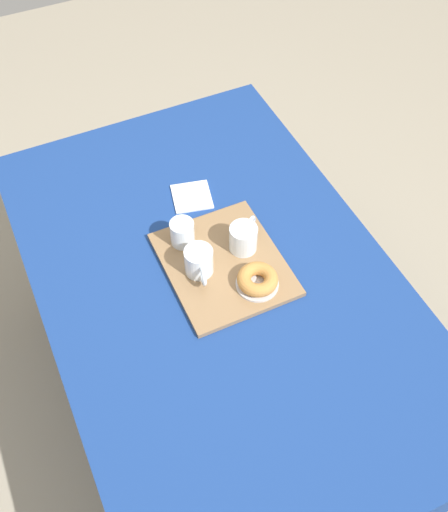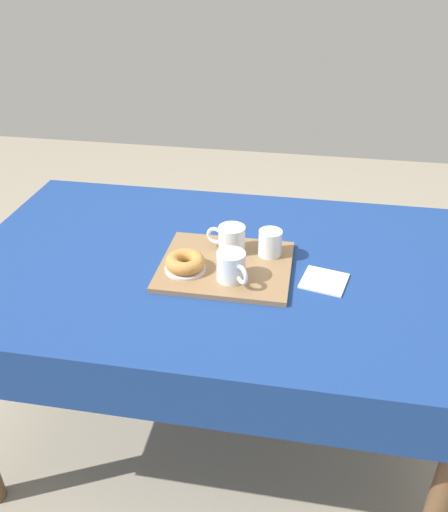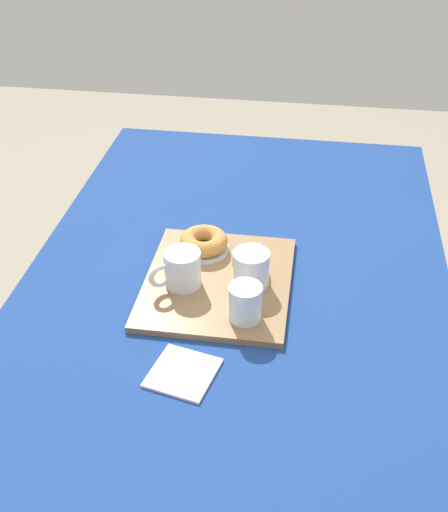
{
  "view_description": "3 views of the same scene",
  "coord_description": "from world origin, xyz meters",
  "px_view_note": "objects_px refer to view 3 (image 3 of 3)",
  "views": [
    {
      "loc": [
        0.92,
        -0.41,
        2.17
      ],
      "look_at": [
        -0.03,
        0.03,
        0.83
      ],
      "focal_mm": 42.8,
      "sensor_mm": 36.0,
      "label": 1
    },
    {
      "loc": [
        -0.26,
        1.32,
        1.61
      ],
      "look_at": [
        -0.03,
        0.04,
        0.81
      ],
      "focal_mm": 36.84,
      "sensor_mm": 36.0,
      "label": 2
    },
    {
      "loc": [
        -1.21,
        -0.16,
        1.67
      ],
      "look_at": [
        -0.01,
        0.03,
        0.83
      ],
      "focal_mm": 46.17,
      "sensor_mm": 36.0,
      "label": 3
    }
  ],
  "objects_px": {
    "donut_plate_left": "(204,249)",
    "dining_table": "(236,308)",
    "water_glass_near": "(245,304)",
    "paper_napkin": "(183,373)",
    "tea_mug_left": "(251,269)",
    "serving_tray": "(218,282)",
    "sugar_donut_left": "(204,241)",
    "tea_mug_right": "(182,270)"
  },
  "relations": [
    {
      "from": "serving_tray",
      "to": "water_glass_near",
      "type": "distance_m",
      "value": 0.15
    },
    {
      "from": "tea_mug_left",
      "to": "water_glass_near",
      "type": "distance_m",
      "value": 0.12
    },
    {
      "from": "serving_tray",
      "to": "tea_mug_left",
      "type": "xyz_separation_m",
      "value": [
        -0.0,
        -0.08,
        0.05
      ]
    },
    {
      "from": "water_glass_near",
      "to": "tea_mug_right",
      "type": "bearing_deg",
      "value": 58.6
    },
    {
      "from": "dining_table",
      "to": "donut_plate_left",
      "type": "distance_m",
      "value": 0.16
    },
    {
      "from": "tea_mug_left",
      "to": "paper_napkin",
      "type": "xyz_separation_m",
      "value": [
        -0.28,
        0.1,
        -0.05
      ]
    },
    {
      "from": "tea_mug_left",
      "to": "sugar_donut_left",
      "type": "bearing_deg",
      "value": 48.19
    },
    {
      "from": "donut_plate_left",
      "to": "sugar_donut_left",
      "type": "bearing_deg",
      "value": 0.0
    },
    {
      "from": "tea_mug_left",
      "to": "serving_tray",
      "type": "bearing_deg",
      "value": 87.59
    },
    {
      "from": "sugar_donut_left",
      "to": "paper_napkin",
      "type": "bearing_deg",
      "value": -175.76
    },
    {
      "from": "serving_tray",
      "to": "sugar_donut_left",
      "type": "bearing_deg",
      "value": 25.08
    },
    {
      "from": "tea_mug_right",
      "to": "sugar_donut_left",
      "type": "distance_m",
      "value": 0.14
    },
    {
      "from": "dining_table",
      "to": "paper_napkin",
      "type": "height_order",
      "value": "paper_napkin"
    },
    {
      "from": "tea_mug_left",
      "to": "water_glass_near",
      "type": "xyz_separation_m",
      "value": [
        -0.12,
        -0.0,
        -0.0
      ]
    },
    {
      "from": "tea_mug_left",
      "to": "sugar_donut_left",
      "type": "distance_m",
      "value": 0.17
    },
    {
      "from": "dining_table",
      "to": "donut_plate_left",
      "type": "relative_size",
      "value": 12.74
    },
    {
      "from": "dining_table",
      "to": "water_glass_near",
      "type": "xyz_separation_m",
      "value": [
        -0.16,
        -0.04,
        0.15
      ]
    },
    {
      "from": "tea_mug_left",
      "to": "donut_plate_left",
      "type": "xyz_separation_m",
      "value": [
        0.11,
        0.13,
        -0.04
      ]
    },
    {
      "from": "donut_plate_left",
      "to": "sugar_donut_left",
      "type": "distance_m",
      "value": 0.02
    },
    {
      "from": "tea_mug_right",
      "to": "water_glass_near",
      "type": "relative_size",
      "value": 1.35
    },
    {
      "from": "serving_tray",
      "to": "sugar_donut_left",
      "type": "height_order",
      "value": "sugar_donut_left"
    },
    {
      "from": "sugar_donut_left",
      "to": "paper_napkin",
      "type": "distance_m",
      "value": 0.4
    },
    {
      "from": "serving_tray",
      "to": "donut_plate_left",
      "type": "relative_size",
      "value": 3.17
    },
    {
      "from": "dining_table",
      "to": "water_glass_near",
      "type": "relative_size",
      "value": 19.32
    },
    {
      "from": "water_glass_near",
      "to": "donut_plate_left",
      "type": "distance_m",
      "value": 0.27
    },
    {
      "from": "donut_plate_left",
      "to": "dining_table",
      "type": "bearing_deg",
      "value": -129.06
    },
    {
      "from": "paper_napkin",
      "to": "donut_plate_left",
      "type": "bearing_deg",
      "value": 4.24
    },
    {
      "from": "sugar_donut_left",
      "to": "donut_plate_left",
      "type": "bearing_deg",
      "value": 0.0
    },
    {
      "from": "dining_table",
      "to": "tea_mug_left",
      "type": "relative_size",
      "value": 12.48
    },
    {
      "from": "dining_table",
      "to": "sugar_donut_left",
      "type": "distance_m",
      "value": 0.18
    },
    {
      "from": "dining_table",
      "to": "donut_plate_left",
      "type": "bearing_deg",
      "value": 50.94
    },
    {
      "from": "dining_table",
      "to": "tea_mug_left",
      "type": "bearing_deg",
      "value": -137.27
    },
    {
      "from": "serving_tray",
      "to": "sugar_donut_left",
      "type": "distance_m",
      "value": 0.13
    },
    {
      "from": "sugar_donut_left",
      "to": "dining_table",
      "type": "bearing_deg",
      "value": -129.06
    },
    {
      "from": "serving_tray",
      "to": "tea_mug_right",
      "type": "distance_m",
      "value": 0.09
    },
    {
      "from": "sugar_donut_left",
      "to": "paper_napkin",
      "type": "height_order",
      "value": "sugar_donut_left"
    },
    {
      "from": "tea_mug_right",
      "to": "sugar_donut_left",
      "type": "xyz_separation_m",
      "value": [
        0.14,
        -0.02,
        -0.01
      ]
    },
    {
      "from": "tea_mug_right",
      "to": "donut_plate_left",
      "type": "xyz_separation_m",
      "value": [
        0.14,
        -0.02,
        -0.04
      ]
    },
    {
      "from": "tea_mug_right",
      "to": "dining_table",
      "type": "bearing_deg",
      "value": -58.97
    },
    {
      "from": "serving_tray",
      "to": "tea_mug_left",
      "type": "distance_m",
      "value": 0.09
    },
    {
      "from": "tea_mug_left",
      "to": "donut_plate_left",
      "type": "distance_m",
      "value": 0.17
    },
    {
      "from": "dining_table",
      "to": "tea_mug_right",
      "type": "relative_size",
      "value": 14.31
    }
  ]
}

